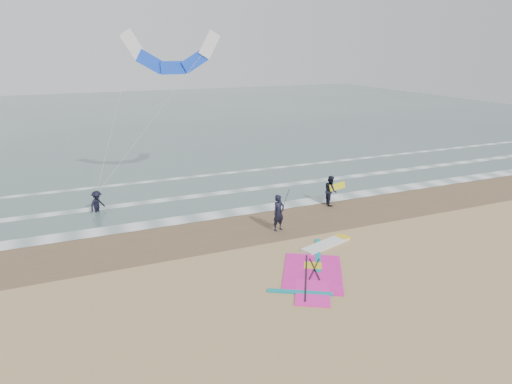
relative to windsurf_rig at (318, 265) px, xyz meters
name	(u,v)px	position (x,y,z in m)	size (l,w,h in m)	color
ground	(316,272)	(-0.40, -0.52, -0.04)	(120.00, 120.00, 0.00)	tan
sea_water	(136,118)	(-0.40, 47.48, -0.03)	(120.00, 80.00, 0.02)	#47605E
wet_sand_band	(260,224)	(-0.40, 5.48, -0.03)	(120.00, 5.00, 0.01)	brown
foam_waterline	(231,200)	(-0.40, 9.93, -0.01)	(120.00, 9.15, 0.02)	white
windsurf_rig	(318,265)	(0.00, 0.00, 0.00)	(5.97, 5.65, 0.14)	white
person_standing	(279,213)	(0.16, 4.31, 0.93)	(0.70, 0.46, 1.93)	black
person_walking	(331,190)	(4.80, 6.74, 0.87)	(0.88, 0.69, 1.81)	black
person_wading	(97,199)	(-8.29, 10.86, 0.79)	(1.07, 0.61, 1.65)	black
held_pole	(284,204)	(0.46, 4.31, 1.38)	(0.17, 0.86, 1.82)	black
carried_kiteboard	(337,186)	(5.20, 6.64, 1.11)	(1.30, 0.51, 0.39)	yellow
surf_kite	(172,56)	(-2.95, 12.98, 8.56)	(8.47, 2.27, 9.11)	white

